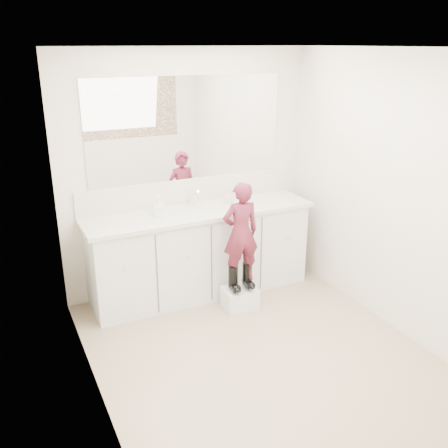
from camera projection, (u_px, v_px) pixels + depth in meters
floor at (259, 353)px, 4.14m from camera, size 3.00×3.00×0.00m
ceiling at (268, 47)px, 3.32m from camera, size 3.00×3.00×0.00m
wall_back at (188, 173)px, 5.00m from camera, size 2.60×0.00×2.60m
wall_front at (415, 307)px, 2.46m from camera, size 2.60×0.00×2.60m
wall_left at (88, 246)px, 3.20m from camera, size 0.00×3.00×3.00m
wall_right at (395, 195)px, 4.27m from camera, size 0.00×3.00×3.00m
vanity_cabinet at (200, 253)px, 5.03m from camera, size 2.20×0.55×0.85m
countertop at (200, 212)px, 4.87m from camera, size 2.28×0.58×0.04m
backsplash at (189, 191)px, 5.05m from camera, size 2.28×0.03×0.25m
mirror at (187, 129)px, 4.84m from camera, size 2.00×0.02×1.00m
dot_panel at (427, 221)px, 2.32m from camera, size 2.00×0.01×1.20m
faucet at (193, 201)px, 4.98m from camera, size 0.08×0.08×0.10m
cup at (229, 199)px, 5.06m from camera, size 0.11×0.11×0.09m
soap_bottle at (159, 207)px, 4.66m from camera, size 0.11×0.11×0.19m
step_stool at (240, 298)px, 4.83m from camera, size 0.33×0.28×0.20m
boot_left at (233, 278)px, 4.72m from camera, size 0.11×0.18×0.26m
boot_right at (247, 275)px, 4.78m from camera, size 0.11×0.18×0.26m
toddler at (241, 233)px, 4.60m from camera, size 0.37×0.26×0.96m
toothbrush at (247, 224)px, 4.60m from camera, size 0.14×0.02×0.06m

